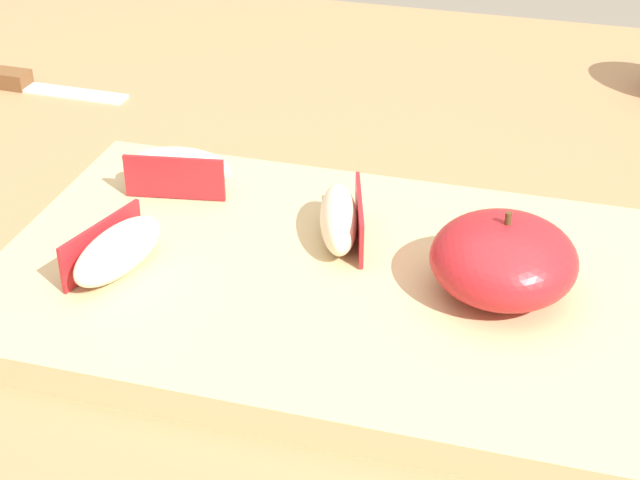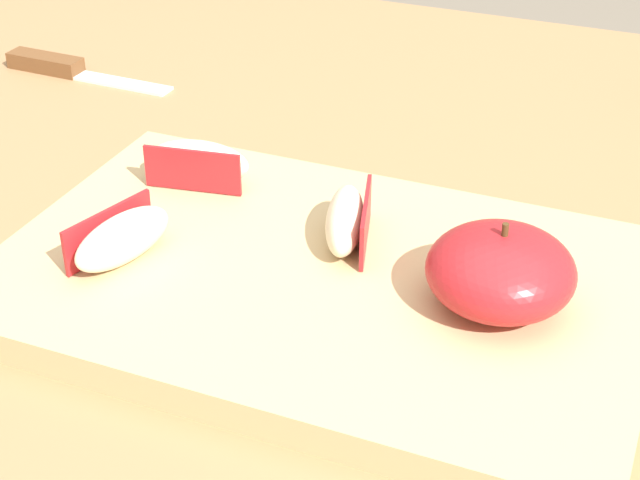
{
  "view_description": "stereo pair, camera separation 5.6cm",
  "coord_description": "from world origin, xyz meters",
  "px_view_note": "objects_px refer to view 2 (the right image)",
  "views": [
    {
      "loc": [
        0.08,
        -0.54,
        1.07
      ],
      "look_at": [
        -0.05,
        -0.08,
        0.78
      ],
      "focal_mm": 55.82,
      "sensor_mm": 36.0,
      "label": 1
    },
    {
      "loc": [
        0.13,
        -0.52,
        1.07
      ],
      "look_at": [
        -0.05,
        -0.08,
        0.78
      ],
      "focal_mm": 55.82,
      "sensor_mm": 36.0,
      "label": 2
    }
  ],
  "objects_px": {
    "apple_wedge_back": "(198,163)",
    "paring_knife": "(58,66)",
    "apple_wedge_middle": "(122,238)",
    "cutting_board": "(320,283)",
    "apple_wedge_front": "(347,220)",
    "apple_half_skin_up": "(501,271)"
  },
  "relations": [
    {
      "from": "cutting_board",
      "to": "paring_knife",
      "type": "relative_size",
      "value": 2.34
    },
    {
      "from": "apple_wedge_front",
      "to": "paring_knife",
      "type": "xyz_separation_m",
      "value": [
        -0.35,
        0.2,
        -0.03
      ]
    },
    {
      "from": "apple_wedge_front",
      "to": "apple_wedge_middle",
      "type": "bearing_deg",
      "value": -148.69
    },
    {
      "from": "apple_half_skin_up",
      "to": "apple_wedge_front",
      "type": "bearing_deg",
      "value": 163.53
    },
    {
      "from": "apple_half_skin_up",
      "to": "apple_wedge_back",
      "type": "xyz_separation_m",
      "value": [
        -0.22,
        0.06,
        -0.01
      ]
    },
    {
      "from": "apple_wedge_front",
      "to": "apple_wedge_back",
      "type": "height_order",
      "value": "same"
    },
    {
      "from": "apple_wedge_middle",
      "to": "apple_wedge_back",
      "type": "bearing_deg",
      "value": 92.65
    },
    {
      "from": "apple_wedge_back",
      "to": "paring_knife",
      "type": "xyz_separation_m",
      "value": [
        -0.23,
        0.16,
        -0.03
      ]
    },
    {
      "from": "apple_wedge_back",
      "to": "cutting_board",
      "type": "bearing_deg",
      "value": -30.13
    },
    {
      "from": "apple_wedge_middle",
      "to": "apple_wedge_front",
      "type": "bearing_deg",
      "value": 31.31
    },
    {
      "from": "apple_half_skin_up",
      "to": "paring_knife",
      "type": "relative_size",
      "value": 0.5
    },
    {
      "from": "apple_wedge_back",
      "to": "apple_wedge_front",
      "type": "bearing_deg",
      "value": -15.36
    },
    {
      "from": "apple_half_skin_up",
      "to": "apple_wedge_back",
      "type": "height_order",
      "value": "apple_half_skin_up"
    },
    {
      "from": "apple_wedge_front",
      "to": "paring_knife",
      "type": "distance_m",
      "value": 0.4
    },
    {
      "from": "apple_wedge_front",
      "to": "apple_wedge_back",
      "type": "distance_m",
      "value": 0.12
    },
    {
      "from": "apple_wedge_back",
      "to": "paring_knife",
      "type": "distance_m",
      "value": 0.28
    },
    {
      "from": "apple_wedge_back",
      "to": "paring_knife",
      "type": "bearing_deg",
      "value": 144.49
    },
    {
      "from": "apple_half_skin_up",
      "to": "apple_wedge_middle",
      "type": "relative_size",
      "value": 1.12
    },
    {
      "from": "apple_half_skin_up",
      "to": "apple_wedge_middle",
      "type": "height_order",
      "value": "apple_half_skin_up"
    },
    {
      "from": "apple_wedge_middle",
      "to": "paring_knife",
      "type": "bearing_deg",
      "value": 131.54
    },
    {
      "from": "apple_wedge_front",
      "to": "apple_half_skin_up",
      "type": "bearing_deg",
      "value": -16.47
    },
    {
      "from": "apple_wedge_middle",
      "to": "apple_wedge_back",
      "type": "height_order",
      "value": "same"
    }
  ]
}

